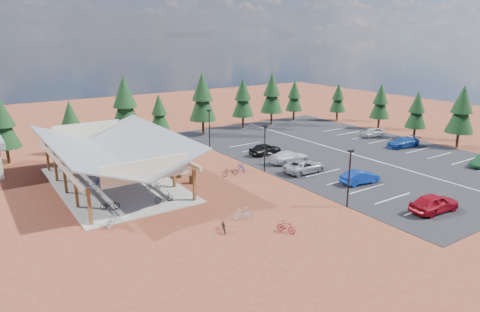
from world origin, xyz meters
TOP-DOWN VIEW (x-y plane):
  - ground at (0.00, 0.00)m, footprint 140.00×140.00m
  - asphalt_lot at (18.50, 3.00)m, footprint 27.00×44.00m
  - concrete_pad at (-10.00, 7.00)m, footprint 10.60×18.60m
  - bike_pavilion at (-10.00, 7.00)m, footprint 11.65×19.40m
  - lamp_post_0 at (5.00, -10.00)m, footprint 0.50×0.25m
  - lamp_post_1 at (5.00, 2.00)m, footprint 0.50×0.25m
  - lamp_post_2 at (5.00, 14.00)m, footprint 0.50×0.25m
  - trash_bin_0 at (-3.39, 2.97)m, footprint 0.60×0.60m
  - trash_bin_1 at (-3.56, 5.46)m, footprint 0.60×0.60m
  - pine_1 at (-17.92, 21.13)m, footprint 3.35×3.35m
  - pine_2 at (-10.62, 21.01)m, footprint 2.91×2.91m
  - pine_3 at (-3.62, 21.03)m, footprint 4.10×4.10m
  - pine_4 at (1.52, 22.04)m, footprint 2.83×2.83m
  - pine_5 at (8.18, 21.48)m, footprint 4.00×4.00m
  - pine_6 at (15.82, 22.15)m, footprint 3.48×3.48m
  - pine_7 at (21.38, 21.90)m, footprint 3.69×3.69m
  - pine_8 at (27.06, 22.82)m, footprint 3.01×3.01m
  - pine_10 at (32.78, -3.77)m, footprint 3.56×3.56m
  - pine_11 at (32.23, 2.35)m, footprint 2.95×2.95m
  - pine_12 at (33.61, 9.79)m, footprint 3.08×3.08m
  - pine_13 at (33.18, 18.37)m, footprint 2.80×2.80m
  - bike_0 at (-12.41, 0.74)m, footprint 1.74×1.10m
  - bike_1 at (-12.87, 5.63)m, footprint 1.55×0.57m
  - bike_2 at (-11.23, 7.72)m, footprint 1.70×0.96m
  - bike_3 at (-12.09, 13.08)m, footprint 1.56×0.75m
  - bike_4 at (-7.93, -0.35)m, footprint 1.74×0.71m
  - bike_5 at (-7.45, 3.25)m, footprint 1.61×0.86m
  - bike_6 at (-6.80, 7.99)m, footprint 1.94×1.17m
  - bike_7 at (-6.53, 13.24)m, footprint 1.74×0.86m
  - bike_9 at (-13.21, -2.38)m, footprint 1.68×1.68m
  - bike_11 at (-2.66, -10.95)m, footprint 1.03×1.64m
  - bike_12 at (-6.47, -8.10)m, footprint 1.20×1.75m
  - bike_13 at (-3.98, -7.07)m, footprint 1.76×1.03m
  - bike_14 at (3.00, 3.51)m, footprint 0.93×1.95m
  - bike_16 at (1.11, 2.85)m, footprint 1.90×0.79m
  - car_0 at (10.23, -14.85)m, footprint 4.82×2.26m
  - car_1 at (10.58, -6.53)m, footprint 4.30×1.97m
  - car_2 at (8.39, -0.72)m, footprint 4.88×2.28m
  - car_3 at (9.40, 3.01)m, footprint 4.99×2.24m
  - car_4 at (9.17, 7.39)m, footprint 4.28×1.81m
  - car_7 at (26.61, 0.13)m, footprint 4.92×2.62m
  - car_8 at (28.16, 6.47)m, footprint 4.02×1.79m

SIDE VIEW (x-z plane):
  - ground at x=0.00m, z-range 0.00..0.00m
  - asphalt_lot at x=18.50m, z-range 0.00..0.04m
  - concrete_pad at x=-10.00m, z-range 0.00..0.10m
  - bike_12 at x=-6.47m, z-range 0.00..0.87m
  - trash_bin_0 at x=-3.39m, z-range 0.00..0.90m
  - trash_bin_1 at x=-3.56m, z-range 0.00..0.90m
  - bike_11 at x=-2.66m, z-range 0.00..0.96m
  - bike_16 at x=1.11m, z-range 0.00..0.98m
  - bike_14 at x=3.00m, z-range 0.00..0.98m
  - bike_13 at x=-3.98m, z-range 0.00..1.02m
  - bike_2 at x=-11.23m, z-range 0.10..0.95m
  - bike_0 at x=-12.41m, z-range 0.10..0.96m
  - bike_4 at x=-7.93m, z-range 0.10..0.99m
  - bike_3 at x=-12.09m, z-range 0.10..1.01m
  - bike_1 at x=-12.87m, z-range 0.10..1.01m
  - bike_9 at x=-13.21m, z-range 0.00..1.12m
  - bike_5 at x=-7.45m, z-range 0.10..1.03m
  - bike_6 at x=-6.80m, z-range 0.10..1.06m
  - bike_7 at x=-6.53m, z-range 0.10..1.11m
  - car_8 at x=28.16m, z-range 0.04..1.38m
  - car_2 at x=8.39m, z-range 0.04..1.39m
  - car_7 at x=26.61m, z-range 0.04..1.40m
  - car_1 at x=10.58m, z-range 0.04..1.41m
  - car_3 at x=9.40m, z-range 0.04..1.46m
  - car_4 at x=9.17m, z-range 0.04..1.48m
  - car_0 at x=10.23m, z-range 0.04..1.64m
  - lamp_post_0 at x=5.00m, z-range 0.41..5.55m
  - lamp_post_1 at x=5.00m, z-range 0.41..5.55m
  - lamp_post_2 at x=5.00m, z-range 0.41..5.55m
  - bike_pavilion at x=-10.00m, z-range 1.34..6.31m
  - pine_13 at x=33.18m, z-range 0.72..7.23m
  - pine_4 at x=1.52m, z-range 0.72..7.31m
  - pine_2 at x=-10.62m, z-range 0.74..7.51m
  - pine_11 at x=32.23m, z-range 0.76..7.63m
  - pine_8 at x=27.06m, z-range 0.77..7.77m
  - pine_12 at x=33.61m, z-range 0.79..7.96m
  - pine_1 at x=-17.92m, z-range 0.86..8.67m
  - pine_6 at x=15.82m, z-range 0.90..9.01m
  - pine_10 at x=32.78m, z-range 0.92..9.20m
  - pine_7 at x=21.38m, z-range 0.95..9.56m
  - pine_5 at x=8.18m, z-range 1.03..10.35m
  - pine_3 at x=-3.62m, z-range 1.06..10.61m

